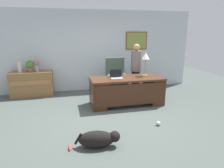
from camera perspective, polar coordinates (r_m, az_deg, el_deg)
ground_plane at (r=4.89m, az=-0.10°, el=-9.46°), size 12.00×12.00×0.00m
back_wall at (r=7.05m, az=-4.98°, el=9.36°), size 7.00×0.16×2.70m
desk at (r=5.60m, az=4.22°, el=-1.71°), size 2.00×0.83×0.77m
credenza at (r=6.86m, az=-21.70°, el=0.05°), size 1.28×0.50×0.78m
armchair at (r=6.51m, az=1.16°, el=1.51°), size 0.60×0.59×1.19m
person_standing at (r=6.45m, az=6.77°, el=4.20°), size 0.32×0.32×1.63m
dog_lying at (r=3.71m, az=-3.82°, el=-15.23°), size 0.81×0.40×0.30m
laptop at (r=5.46m, az=1.21°, el=2.27°), size 0.32×0.22×0.22m
desk_lamp at (r=5.74m, az=9.52°, el=7.43°), size 0.22×0.22×0.66m
vase_with_flowers at (r=6.72m, az=-20.57°, el=5.11°), size 0.17×0.17×0.36m
vase_empty at (r=6.81m, az=-24.71°, el=4.34°), size 0.10×0.10×0.31m
potted_plant at (r=6.75m, az=-22.21°, el=4.87°), size 0.24×0.24×0.36m
dog_toy_ball at (r=4.61m, az=12.98°, el=-10.81°), size 0.10×0.10×0.10m
dog_toy_plush at (r=3.79m, az=-11.82°, el=-17.10°), size 0.06×0.20×0.05m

